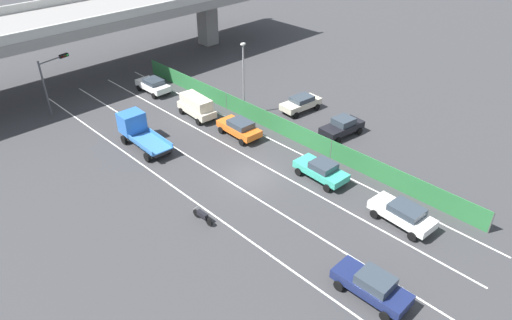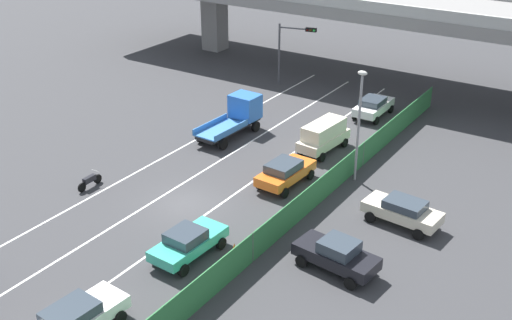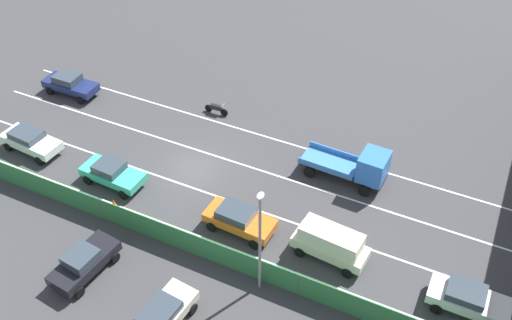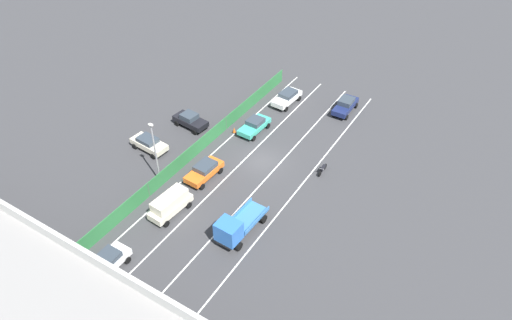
{
  "view_description": "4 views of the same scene",
  "coord_description": "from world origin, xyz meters",
  "px_view_note": "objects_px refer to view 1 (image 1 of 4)",
  "views": [
    {
      "loc": [
        -20.8,
        -21.8,
        20.59
      ],
      "look_at": [
        0.31,
        -0.25,
        1.44
      ],
      "focal_mm": 32.24,
      "sensor_mm": 36.0,
      "label": 1
    },
    {
      "loc": [
        21.41,
        -24.94,
        18.65
      ],
      "look_at": [
        2.63,
        3.62,
        2.12
      ],
      "focal_mm": 44.28,
      "sensor_mm": 36.0,
      "label": 2
    },
    {
      "loc": [
        25.26,
        16.89,
        26.83
      ],
      "look_at": [
        -0.26,
        4.59,
        2.27
      ],
      "focal_mm": 40.98,
      "sensor_mm": 36.0,
      "label": 3
    },
    {
      "loc": [
        -19.83,
        33.39,
        31.89
      ],
      "look_at": [
        0.08,
        1.2,
        0.93
      ],
      "focal_mm": 33.02,
      "sensor_mm": 36.0,
      "label": 4
    }
  ],
  "objects_px": {
    "car_sedan_navy": "(372,285)",
    "car_hatchback_white": "(153,85)",
    "flatbed_truck_blue": "(138,130)",
    "parked_sedan_cream": "(301,103)",
    "parked_sedan_dark": "(342,126)",
    "traffic_cone": "(322,160)",
    "car_sedan_white": "(403,213)",
    "traffic_light": "(52,74)",
    "car_van_cream": "(196,106)",
    "street_lamp": "(243,72)",
    "motorcycle": "(202,216)",
    "car_taxi_teal": "(321,170)",
    "car_taxi_orange": "(239,127)"
  },
  "relations": [
    {
      "from": "car_sedan_navy",
      "to": "car_hatchback_white",
      "type": "bearing_deg",
      "value": 77.56
    },
    {
      "from": "flatbed_truck_blue",
      "to": "parked_sedan_cream",
      "type": "xyz_separation_m",
      "value": [
        15.13,
        -5.76,
        -0.48
      ]
    },
    {
      "from": "parked_sedan_dark",
      "to": "traffic_cone",
      "type": "relative_size",
      "value": 6.35
    },
    {
      "from": "car_sedan_white",
      "to": "traffic_light",
      "type": "xyz_separation_m",
      "value": [
        -8.9,
        33.19,
        3.01
      ]
    },
    {
      "from": "car_sedan_navy",
      "to": "flatbed_truck_blue",
      "type": "height_order",
      "value": "flatbed_truck_blue"
    },
    {
      "from": "car_sedan_navy",
      "to": "traffic_cone",
      "type": "height_order",
      "value": "car_sedan_navy"
    },
    {
      "from": "car_sedan_white",
      "to": "parked_sedan_dark",
      "type": "height_order",
      "value": "parked_sedan_dark"
    },
    {
      "from": "car_van_cream",
      "to": "street_lamp",
      "type": "bearing_deg",
      "value": -36.45
    },
    {
      "from": "motorcycle",
      "to": "car_sedan_navy",
      "type": "bearing_deg",
      "value": -77.43
    },
    {
      "from": "parked_sedan_dark",
      "to": "street_lamp",
      "type": "distance_m",
      "value": 10.56
    },
    {
      "from": "car_taxi_teal",
      "to": "street_lamp",
      "type": "bearing_deg",
      "value": 74.5
    },
    {
      "from": "traffic_cone",
      "to": "traffic_light",
      "type": "bearing_deg",
      "value": 114.27
    },
    {
      "from": "flatbed_truck_blue",
      "to": "street_lamp",
      "type": "height_order",
      "value": "street_lamp"
    },
    {
      "from": "car_sedan_navy",
      "to": "flatbed_truck_blue",
      "type": "relative_size",
      "value": 0.77
    },
    {
      "from": "parked_sedan_dark",
      "to": "car_taxi_orange",
      "type": "bearing_deg",
      "value": 136.79
    },
    {
      "from": "car_van_cream",
      "to": "traffic_cone",
      "type": "distance_m",
      "value": 14.03
    },
    {
      "from": "car_van_cream",
      "to": "street_lamp",
      "type": "height_order",
      "value": "street_lamp"
    },
    {
      "from": "car_hatchback_white",
      "to": "traffic_light",
      "type": "relative_size",
      "value": 0.77
    },
    {
      "from": "car_sedan_white",
      "to": "parked_sedan_cream",
      "type": "relative_size",
      "value": 1.03
    },
    {
      "from": "car_sedan_white",
      "to": "car_taxi_orange",
      "type": "bearing_deg",
      "value": 88.76
    },
    {
      "from": "motorcycle",
      "to": "traffic_light",
      "type": "height_order",
      "value": "traffic_light"
    },
    {
      "from": "car_taxi_orange",
      "to": "parked_sedan_cream",
      "type": "bearing_deg",
      "value": -3.59
    },
    {
      "from": "car_van_cream",
      "to": "car_taxi_orange",
      "type": "bearing_deg",
      "value": -86.47
    },
    {
      "from": "parked_sedan_dark",
      "to": "parked_sedan_cream",
      "type": "height_order",
      "value": "parked_sedan_dark"
    },
    {
      "from": "car_sedan_white",
      "to": "car_hatchback_white",
      "type": "height_order",
      "value": "car_hatchback_white"
    },
    {
      "from": "car_sedan_navy",
      "to": "parked_sedan_dark",
      "type": "bearing_deg",
      "value": 41.63
    },
    {
      "from": "motorcycle",
      "to": "traffic_cone",
      "type": "distance_m",
      "value": 11.76
    },
    {
      "from": "flatbed_truck_blue",
      "to": "street_lamp",
      "type": "distance_m",
      "value": 11.25
    },
    {
      "from": "flatbed_truck_blue",
      "to": "motorcycle",
      "type": "distance_m",
      "value": 12.61
    },
    {
      "from": "parked_sedan_dark",
      "to": "traffic_light",
      "type": "height_order",
      "value": "traffic_light"
    },
    {
      "from": "street_lamp",
      "to": "car_sedan_navy",
      "type": "bearing_deg",
      "value": -115.96
    },
    {
      "from": "car_taxi_teal",
      "to": "parked_sedan_dark",
      "type": "height_order",
      "value": "parked_sedan_dark"
    },
    {
      "from": "car_taxi_orange",
      "to": "parked_sedan_dark",
      "type": "height_order",
      "value": "parked_sedan_dark"
    },
    {
      "from": "street_lamp",
      "to": "traffic_cone",
      "type": "bearing_deg",
      "value": -98.12
    },
    {
      "from": "street_lamp",
      "to": "traffic_cone",
      "type": "height_order",
      "value": "street_lamp"
    },
    {
      "from": "car_sedan_navy",
      "to": "car_hatchback_white",
      "type": "relative_size",
      "value": 1.05
    },
    {
      "from": "car_taxi_teal",
      "to": "car_van_cream",
      "type": "relative_size",
      "value": 0.97
    },
    {
      "from": "motorcycle",
      "to": "parked_sedan_dark",
      "type": "xyz_separation_m",
      "value": [
        16.71,
        0.64,
        0.46
      ]
    },
    {
      "from": "car_taxi_teal",
      "to": "flatbed_truck_blue",
      "type": "bearing_deg",
      "value": 115.81
    },
    {
      "from": "traffic_light",
      "to": "motorcycle",
      "type": "bearing_deg",
      "value": -91.61
    },
    {
      "from": "car_sedan_white",
      "to": "car_sedan_navy",
      "type": "relative_size",
      "value": 1.02
    },
    {
      "from": "car_taxi_teal",
      "to": "car_van_cream",
      "type": "distance_m",
      "value": 15.26
    },
    {
      "from": "car_hatchback_white",
      "to": "flatbed_truck_blue",
      "type": "distance_m",
      "value": 11.02
    },
    {
      "from": "car_sedan_navy",
      "to": "car_taxi_teal",
      "type": "bearing_deg",
      "value": 52.55
    },
    {
      "from": "car_taxi_teal",
      "to": "car_van_cream",
      "type": "xyz_separation_m",
      "value": [
        -0.27,
        15.25,
        0.35
      ]
    },
    {
      "from": "car_van_cream",
      "to": "flatbed_truck_blue",
      "type": "bearing_deg",
      "value": -175.87
    },
    {
      "from": "car_sedan_navy",
      "to": "parked_sedan_cream",
      "type": "height_order",
      "value": "car_sedan_navy"
    },
    {
      "from": "car_sedan_white",
      "to": "car_sedan_navy",
      "type": "distance_m",
      "value": 7.24
    },
    {
      "from": "car_hatchback_white",
      "to": "car_van_cream",
      "type": "distance_m",
      "value": 7.91
    },
    {
      "from": "motorcycle",
      "to": "car_sedan_white",
      "type": "bearing_deg",
      "value": -45.48
    }
  ]
}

